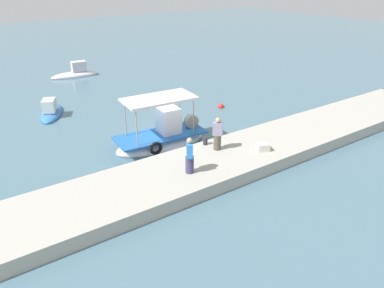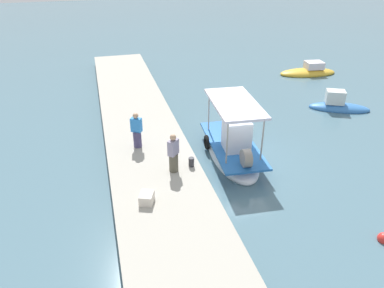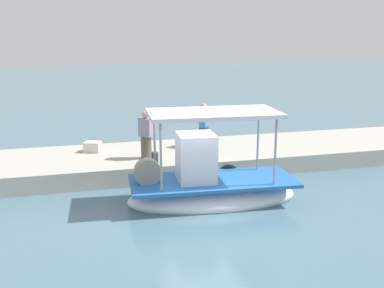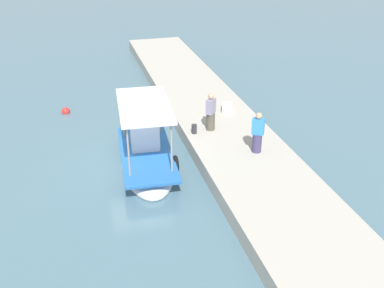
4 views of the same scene
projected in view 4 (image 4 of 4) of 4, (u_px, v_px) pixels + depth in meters
ground_plane at (137, 163)px, 18.98m from camera, size 120.00×120.00×0.00m
dock_quay at (233, 144)px, 19.84m from camera, size 36.00×3.89×0.65m
main_fishing_boat at (147, 155)px, 18.48m from camera, size 5.39×2.45×3.19m
fisherman_near_bollard at (258, 134)px, 18.16m from camera, size 0.53×0.56×1.73m
fisherman_by_crate at (211, 114)px, 20.03m from camera, size 0.54×0.54×1.73m
mooring_bollard at (194, 129)px, 19.96m from camera, size 0.24×0.24×0.41m
cargo_crate at (227, 107)px, 22.21m from camera, size 0.74×0.67×0.38m
marker_buoy at (66, 111)px, 23.68m from camera, size 0.43×0.43×0.43m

